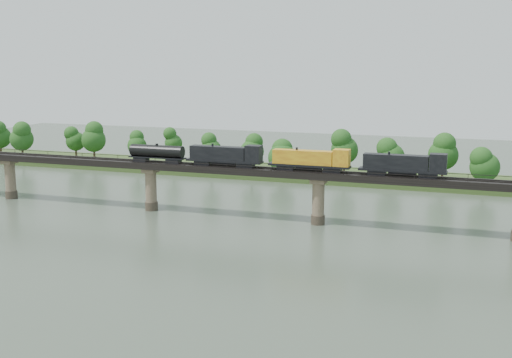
% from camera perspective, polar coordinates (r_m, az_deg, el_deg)
% --- Properties ---
extents(ground, '(400.00, 400.00, 0.00)m').
position_cam_1_polar(ground, '(110.69, 1.80, -7.71)').
color(ground, '#374436').
rests_on(ground, ground).
extents(far_bank, '(300.00, 24.00, 1.60)m').
position_cam_1_polar(far_bank, '(191.03, 9.43, 0.17)').
color(far_bank, '#2F461C').
rests_on(far_bank, ground).
extents(bridge, '(236.00, 30.00, 11.50)m').
position_cam_1_polar(bridge, '(137.22, 5.55, -1.80)').
color(bridge, '#473A2D').
rests_on(bridge, ground).
extents(bridge_superstructure, '(220.00, 4.90, 0.75)m').
position_cam_1_polar(bridge_superstructure, '(136.01, 5.60, 0.80)').
color(bridge_superstructure, black).
rests_on(bridge_superstructure, bridge).
extents(far_treeline, '(289.06, 17.54, 13.60)m').
position_cam_1_polar(far_treeline, '(186.96, 6.79, 2.51)').
color(far_treeline, '#382619').
rests_on(far_treeline, far_bank).
extents(freight_train, '(71.17, 2.77, 4.90)m').
position_cam_1_polar(freight_train, '(137.86, 2.21, 1.84)').
color(freight_train, black).
rests_on(freight_train, bridge).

